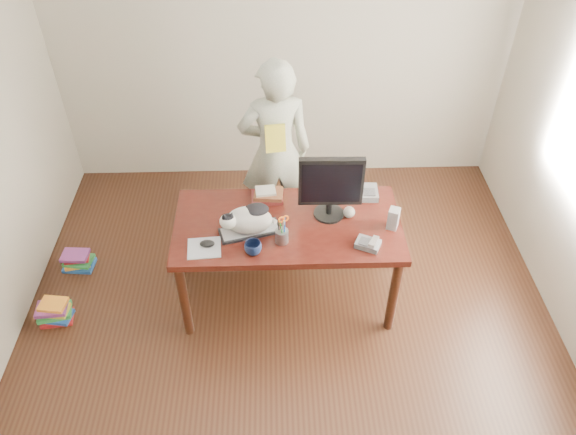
{
  "coord_description": "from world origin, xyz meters",
  "views": [
    {
      "loc": [
        -0.09,
        -2.33,
        3.39
      ],
      "look_at": [
        0.0,
        0.55,
        0.85
      ],
      "focal_mm": 35.0,
      "sensor_mm": 36.0,
      "label": 1
    }
  ],
  "objects_px": {
    "coffee_mug": "(253,248)",
    "phone": "(368,244)",
    "book_pile_a": "(55,312)",
    "book_pile_b": "(78,260)",
    "keyboard": "(250,231)",
    "book_stack": "(267,195)",
    "pen_cup": "(282,235)",
    "monitor": "(331,185)",
    "mouse": "(207,244)",
    "person": "(276,152)",
    "calculator": "(368,193)",
    "speaker": "(393,219)",
    "baseball": "(349,212)",
    "cat": "(247,219)",
    "desk": "(287,231)"
  },
  "relations": [
    {
      "from": "pen_cup",
      "to": "cat",
      "type": "bearing_deg",
      "value": 157.46
    },
    {
      "from": "monitor",
      "to": "book_pile_b",
      "type": "height_order",
      "value": "monitor"
    },
    {
      "from": "pen_cup",
      "to": "speaker",
      "type": "xyz_separation_m",
      "value": [
        0.77,
        0.12,
        0.02
      ]
    },
    {
      "from": "person",
      "to": "book_pile_b",
      "type": "bearing_deg",
      "value": 8.1
    },
    {
      "from": "keyboard",
      "to": "book_pile_b",
      "type": "xyz_separation_m",
      "value": [
        -1.46,
        0.43,
        -0.69
      ]
    },
    {
      "from": "coffee_mug",
      "to": "baseball",
      "type": "bearing_deg",
      "value": 27.06
    },
    {
      "from": "phone",
      "to": "person",
      "type": "bearing_deg",
      "value": 145.37
    },
    {
      "from": "speaker",
      "to": "desk",
      "type": "bearing_deg",
      "value": -167.45
    },
    {
      "from": "keyboard",
      "to": "calculator",
      "type": "bearing_deg",
      "value": 8.22
    },
    {
      "from": "pen_cup",
      "to": "phone",
      "type": "distance_m",
      "value": 0.58
    },
    {
      "from": "book_pile_b",
      "to": "book_pile_a",
      "type": "bearing_deg",
      "value": -93.13
    },
    {
      "from": "keyboard",
      "to": "book_stack",
      "type": "distance_m",
      "value": 0.38
    },
    {
      "from": "coffee_mug",
      "to": "phone",
      "type": "distance_m",
      "value": 0.77
    },
    {
      "from": "calculator",
      "to": "monitor",
      "type": "bearing_deg",
      "value": -141.41
    },
    {
      "from": "book_pile_a",
      "to": "person",
      "type": "bearing_deg",
      "value": 30.72
    },
    {
      "from": "mouse",
      "to": "coffee_mug",
      "type": "bearing_deg",
      "value": -17.74
    },
    {
      "from": "calculator",
      "to": "person",
      "type": "relative_size",
      "value": 0.12
    },
    {
      "from": "keyboard",
      "to": "cat",
      "type": "bearing_deg",
      "value": -171.64
    },
    {
      "from": "cat",
      "to": "calculator",
      "type": "xyz_separation_m",
      "value": [
        0.89,
        0.38,
        -0.09
      ]
    },
    {
      "from": "desk",
      "to": "cat",
      "type": "xyz_separation_m",
      "value": [
        -0.28,
        -0.16,
        0.27
      ]
    },
    {
      "from": "monitor",
      "to": "calculator",
      "type": "relative_size",
      "value": 2.69
    },
    {
      "from": "monitor",
      "to": "baseball",
      "type": "height_order",
      "value": "monitor"
    },
    {
      "from": "pen_cup",
      "to": "book_stack",
      "type": "relative_size",
      "value": 0.95
    },
    {
      "from": "monitor",
      "to": "baseball",
      "type": "xyz_separation_m",
      "value": [
        0.14,
        -0.01,
        -0.24
      ]
    },
    {
      "from": "pen_cup",
      "to": "book_pile_b",
      "type": "xyz_separation_m",
      "value": [
        -1.68,
        0.53,
        -0.74
      ]
    },
    {
      "from": "pen_cup",
      "to": "coffee_mug",
      "type": "distance_m",
      "value": 0.22
    },
    {
      "from": "person",
      "to": "baseball",
      "type": "bearing_deg",
      "value": 117.74
    },
    {
      "from": "keyboard",
      "to": "person",
      "type": "distance_m",
      "value": 0.9
    },
    {
      "from": "keyboard",
      "to": "person",
      "type": "relative_size",
      "value": 0.27
    },
    {
      "from": "baseball",
      "to": "book_stack",
      "type": "relative_size",
      "value": 0.35
    },
    {
      "from": "book_stack",
      "to": "person",
      "type": "xyz_separation_m",
      "value": [
        0.07,
        0.52,
        0.02
      ]
    },
    {
      "from": "pen_cup",
      "to": "book_stack",
      "type": "height_order",
      "value": "pen_cup"
    },
    {
      "from": "calculator",
      "to": "person",
      "type": "height_order",
      "value": "person"
    },
    {
      "from": "book_stack",
      "to": "book_pile_a",
      "type": "height_order",
      "value": "book_stack"
    },
    {
      "from": "coffee_mug",
      "to": "person",
      "type": "xyz_separation_m",
      "value": [
        0.16,
        1.08,
        0.01
      ]
    },
    {
      "from": "monitor",
      "to": "book_pile_a",
      "type": "bearing_deg",
      "value": -171.28
    },
    {
      "from": "cat",
      "to": "coffee_mug",
      "type": "relative_size",
      "value": 3.5
    },
    {
      "from": "mouse",
      "to": "phone",
      "type": "bearing_deg",
      "value": -6.22
    },
    {
      "from": "book_pile_a",
      "to": "book_pile_b",
      "type": "distance_m",
      "value": 0.55
    },
    {
      "from": "phone",
      "to": "desk",
      "type": "bearing_deg",
      "value": 173.86
    },
    {
      "from": "calculator",
      "to": "book_pile_a",
      "type": "relative_size",
      "value": 0.69
    },
    {
      "from": "keyboard",
      "to": "speaker",
      "type": "bearing_deg",
      "value": -13.89
    },
    {
      "from": "mouse",
      "to": "book_pile_a",
      "type": "bearing_deg",
      "value": 175.06
    },
    {
      "from": "cat",
      "to": "mouse",
      "type": "xyz_separation_m",
      "value": [
        -0.27,
        -0.13,
        -0.1
      ]
    },
    {
      "from": "person",
      "to": "mouse",
      "type": "bearing_deg",
      "value": 57.76
    },
    {
      "from": "coffee_mug",
      "to": "book_stack",
      "type": "relative_size",
      "value": 0.48
    },
    {
      "from": "pen_cup",
      "to": "keyboard",
      "type": "bearing_deg",
      "value": 155.23
    },
    {
      "from": "mouse",
      "to": "baseball",
      "type": "relative_size",
      "value": 1.26
    },
    {
      "from": "monitor",
      "to": "book_pile_a",
      "type": "relative_size",
      "value": 1.85
    },
    {
      "from": "phone",
      "to": "monitor",
      "type": "bearing_deg",
      "value": 152.25
    }
  ]
}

